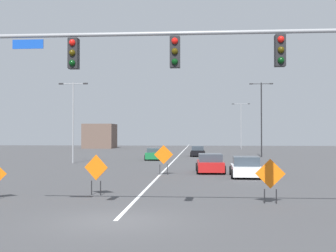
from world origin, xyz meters
name	(u,v)px	position (x,y,z in m)	size (l,w,h in m)	color
ground	(115,221)	(0.00, 0.00, 0.00)	(193.24, 193.24, 0.00)	#444447
road_centre_stripe	(181,153)	(0.00, 53.68, 0.00)	(0.16, 107.36, 0.01)	white
traffic_signal_assembly	(231,65)	(3.91, -0.02, 5.28)	(14.13, 0.44, 6.85)	gray
street_lamp_near_right	(73,116)	(-9.98, 28.32, 4.84)	(2.97, 0.24, 8.27)	gray
street_lamp_mid_right	(261,114)	(10.90, 41.73, 5.56)	(3.03, 0.24, 9.65)	black
street_lamp_mid_left	(241,122)	(11.02, 70.17, 5.30)	(3.51, 0.24, 9.06)	gray
construction_sign_left_lane	(164,156)	(0.27, 16.55, 1.37)	(1.37, 0.30, 2.17)	orange
construction_sign_median_far	(96,170)	(-2.14, 6.03, 1.24)	(1.22, 0.33, 1.96)	orange
construction_sign_right_lane	(270,176)	(5.88, 4.09, 1.19)	(1.27, 0.13, 1.90)	orange
car_red_approaching	(210,164)	(3.68, 18.65, 0.69)	(2.25, 4.11, 1.46)	red
car_green_passing	(154,154)	(-2.34, 34.77, 0.63)	(2.05, 4.15, 1.35)	#196B38
car_black_distant	(198,151)	(2.65, 42.97, 0.65)	(1.98, 4.12, 1.39)	black
car_white_far	(246,167)	(6.04, 15.39, 0.67)	(2.23, 4.15, 1.42)	white
roadside_building_west	(100,136)	(-18.18, 74.94, 2.56)	(6.27, 6.31, 5.13)	brown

